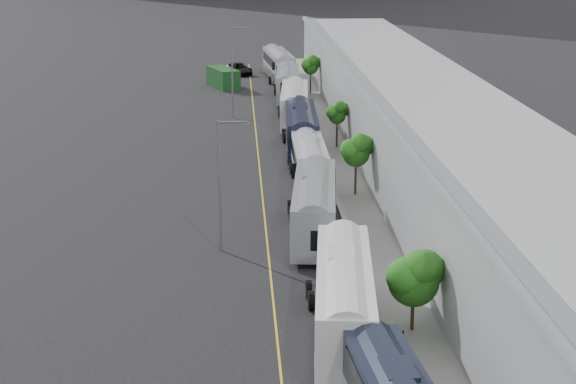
{
  "coord_description": "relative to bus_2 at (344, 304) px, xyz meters",
  "views": [
    {
      "loc": [
        -3.35,
        -12.19,
        20.1
      ],
      "look_at": [
        -0.03,
        49.92,
        3.0
      ],
      "focal_mm": 60.0,
      "sensor_mm": 36.0,
      "label": 1
    }
  ],
  "objects": [
    {
      "name": "tree_3",
      "position": [
        4.08,
        43.15,
        1.64
      ],
      "size": [
        1.64,
        1.64,
        4.22
      ],
      "color": "black",
      "rests_on": "ground"
    },
    {
      "name": "bus_2",
      "position": [
        0.0,
        0.0,
        0.0
      ],
      "size": [
        4.09,
        14.1,
        4.06
      ],
      "rotation": [
        0.0,
        0.0,
        -0.09
      ],
      "color": "white",
      "rests_on": "ground"
    },
    {
      "name": "tree_1",
      "position": [
        3.58,
        0.32,
        1.45
      ],
      "size": [
        2.64,
        2.64,
        4.49
      ],
      "color": "black",
      "rests_on": "ground"
    },
    {
      "name": "bus_4",
      "position": [
        0.51,
        30.33,
        -0.18
      ],
      "size": [
        2.79,
        12.5,
        3.65
      ],
      "rotation": [
        0.0,
        0.0,
        -0.01
      ],
      "color": "silver",
      "rests_on": "ground"
    },
    {
      "name": "sidewalk",
      "position": [
        7.1,
        22.01,
        -1.66
      ],
      "size": [
        10.0,
        170.0,
        0.12
      ],
      "primitive_type": "cube",
      "color": "gray",
      "rests_on": "ground"
    },
    {
      "name": "lane_line",
      "position": [
        -3.4,
        22.01,
        -1.71
      ],
      "size": [
        0.12,
        160.0,
        0.02
      ],
      "primitive_type": "cube",
      "color": "gold",
      "rests_on": "ground"
    },
    {
      "name": "suv",
      "position": [
        -4.94,
        91.07,
        -0.9
      ],
      "size": [
        4.31,
        6.38,
        1.62
      ],
      "primitive_type": "imported",
      "rotation": [
        0.0,
        0.0,
        0.3
      ],
      "color": "black",
      "rests_on": "ground"
    },
    {
      "name": "shipping_container",
      "position": [
        -7.04,
        79.62,
        -0.45
      ],
      "size": [
        4.56,
        7.14,
        2.53
      ],
      "primitive_type": "cube",
      "rotation": [
        0.0,
        0.0,
        0.35
      ],
      "color": "#123B17",
      "rests_on": "ground"
    },
    {
      "name": "tree_4",
      "position": [
        3.94,
        74.07,
        1.94
      ],
      "size": [
        1.93,
        1.93,
        4.65
      ],
      "color": "black",
      "rests_on": "ground"
    },
    {
      "name": "street_lamp_near",
      "position": [
        -6.26,
        13.78,
        3.24
      ],
      "size": [
        2.04,
        0.22,
        8.54
      ],
      "color": "#59595E",
      "rests_on": "ground"
    },
    {
      "name": "bus_8",
      "position": [
        0.5,
        86.95,
        -0.02
      ],
      "size": [
        3.98,
        13.89,
        4.0
      ],
      "rotation": [
        0.0,
        0.0,
        0.09
      ],
      "color": "#A4A5AE",
      "rests_on": "ground"
    },
    {
      "name": "bus_6",
      "position": [
        0.79,
        55.04,
        -0.01
      ],
      "size": [
        3.74,
        13.96,
        4.04
      ],
      "rotation": [
        0.0,
        0.0,
        -0.07
      ],
      "color": "white",
      "rests_on": "ground"
    },
    {
      "name": "bus_7",
      "position": [
        0.85,
        69.92,
        -0.08
      ],
      "size": [
        3.39,
        13.39,
        3.88
      ],
      "rotation": [
        0.0,
        0.0,
        -0.05
      ],
      "color": "gray",
      "rests_on": "ground"
    },
    {
      "name": "bus_5",
      "position": [
        0.65,
        42.23,
        -0.0
      ],
      "size": [
        3.31,
        13.97,
        4.06
      ],
      "rotation": [
        0.0,
        0.0,
        -0.04
      ],
      "color": "black",
      "rests_on": "ground"
    },
    {
      "name": "bus_3",
      "position": [
        -0.17,
        16.59,
        -0.02
      ],
      "size": [
        4.09,
        13.94,
        4.02
      ],
      "rotation": [
        0.0,
        0.0,
        -0.1
      ],
      "color": "gray",
      "rests_on": "ground"
    },
    {
      "name": "street_lamp_far",
      "position": [
        -5.58,
        58.93,
        3.92
      ],
      "size": [
        2.04,
        0.22,
        9.87
      ],
      "color": "#59595E",
      "rests_on": "ground"
    },
    {
      "name": "tree_2",
      "position": [
        3.82,
        26.49,
        1.99
      ],
      "size": [
        2.16,
        2.16,
        4.8
      ],
      "color": "black",
      "rests_on": "ground"
    },
    {
      "name": "depot",
      "position": [
        11.09,
        22.01,
        1.8
      ],
      "size": [
        12.45,
        160.4,
        7.2
      ],
      "color": "gray",
      "rests_on": "ground"
    }
  ]
}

